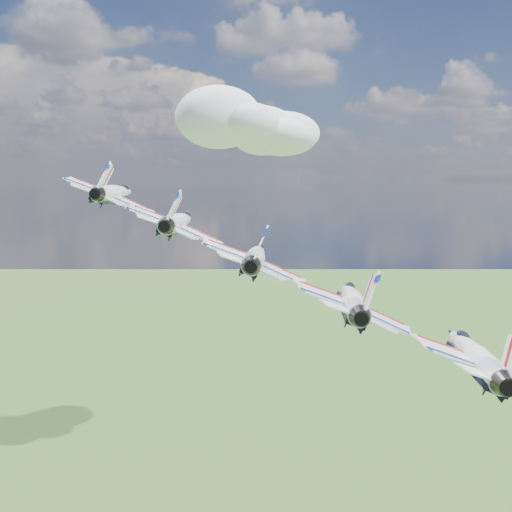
{
  "coord_description": "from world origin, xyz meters",
  "views": [
    {
      "loc": [
        -19.52,
        -72.97,
        155.9
      ],
      "look_at": [
        -13.27,
        -9.54,
        147.36
      ],
      "focal_mm": 40.0,
      "sensor_mm": 36.0,
      "label": 1
    }
  ],
  "objects_px": {
    "jet_4": "(473,354)",
    "jet_1": "(179,221)",
    "jet_0": "(116,193)",
    "jet_2": "(256,256)",
    "jet_3": "(352,299)"
  },
  "relations": [
    {
      "from": "jet_4",
      "to": "jet_1",
      "type": "bearing_deg",
      "value": 145.98
    },
    {
      "from": "jet_0",
      "to": "jet_2",
      "type": "distance_m",
      "value": 25.27
    },
    {
      "from": "jet_2",
      "to": "jet_3",
      "type": "bearing_deg",
      "value": -34.02
    },
    {
      "from": "jet_0",
      "to": "jet_3",
      "type": "xyz_separation_m",
      "value": [
        26.6,
        -25.01,
        -10.2
      ]
    },
    {
      "from": "jet_1",
      "to": "jet_4",
      "type": "relative_size",
      "value": 1.0
    },
    {
      "from": "jet_1",
      "to": "jet_3",
      "type": "relative_size",
      "value": 1.0
    },
    {
      "from": "jet_3",
      "to": "jet_4",
      "type": "relative_size",
      "value": 1.0
    },
    {
      "from": "jet_1",
      "to": "jet_4",
      "type": "distance_m",
      "value": 37.91
    },
    {
      "from": "jet_0",
      "to": "jet_2",
      "type": "bearing_deg",
      "value": -34.02
    },
    {
      "from": "jet_0",
      "to": "jet_1",
      "type": "distance_m",
      "value": 12.64
    },
    {
      "from": "jet_3",
      "to": "jet_2",
      "type": "bearing_deg",
      "value": 145.98
    },
    {
      "from": "jet_0",
      "to": "jet_3",
      "type": "distance_m",
      "value": 37.91
    },
    {
      "from": "jet_3",
      "to": "jet_0",
      "type": "bearing_deg",
      "value": 145.98
    },
    {
      "from": "jet_2",
      "to": "jet_3",
      "type": "xyz_separation_m",
      "value": [
        8.87,
        -8.34,
        -3.4
      ]
    },
    {
      "from": "jet_2",
      "to": "jet_4",
      "type": "xyz_separation_m",
      "value": [
        17.73,
        -16.67,
        -6.8
      ]
    }
  ]
}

